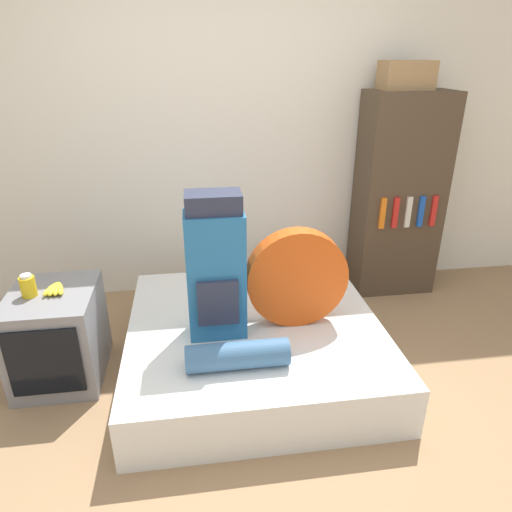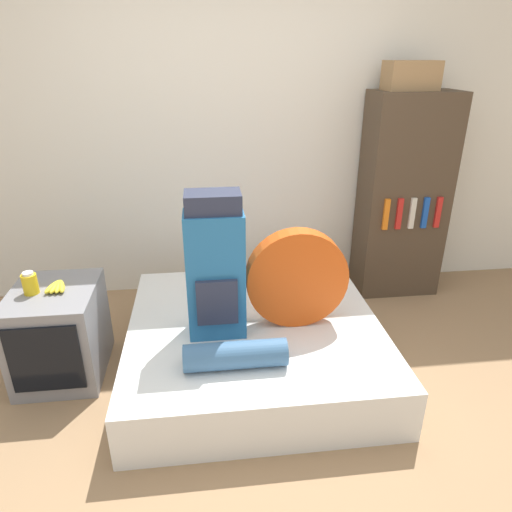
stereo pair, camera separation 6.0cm
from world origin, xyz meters
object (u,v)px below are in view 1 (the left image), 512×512
at_px(bookshelf, 399,196).
at_px(tent_bag, 297,278).
at_px(sleeping_roll, 238,355).
at_px(canister, 28,286).
at_px(cardboard_box, 406,75).
at_px(television, 58,335).
at_px(backpack, 216,269).

bearing_deg(bookshelf, tent_bag, -137.92).
bearing_deg(sleeping_roll, canister, 157.33).
distance_m(sleeping_roll, cardboard_box, 2.33).
relative_size(sleeping_roll, canister, 4.07).
bearing_deg(tent_bag, bookshelf, 42.08).
height_order(television, cardboard_box, cardboard_box).
relative_size(sleeping_roll, cardboard_box, 1.50).
relative_size(sleeping_roll, television, 0.93).
relative_size(sleeping_roll, bookshelf, 0.34).
bearing_deg(television, cardboard_box, 19.30).
distance_m(bookshelf, cardboard_box, 0.90).
bearing_deg(canister, cardboard_box, 18.85).
xyz_separation_m(backpack, cardboard_box, (1.46, 0.99, 0.97)).
distance_m(backpack, television, 1.07).
height_order(bookshelf, cardboard_box, cardboard_box).
xyz_separation_m(sleeping_roll, canister, (-1.15, 0.48, 0.25)).
relative_size(backpack, cardboard_box, 2.36).
xyz_separation_m(backpack, television, (-0.96, 0.14, -0.45)).
bearing_deg(backpack, cardboard_box, 34.02).
distance_m(tent_bag, television, 1.49).
bearing_deg(canister, television, 7.30).
bearing_deg(canister, backpack, -6.67).
bearing_deg(canister, sleeping_roll, -22.67).
distance_m(backpack, cardboard_box, 2.01).
distance_m(television, canister, 0.37).
xyz_separation_m(bookshelf, cardboard_box, (-0.07, -0.00, 0.90)).
bearing_deg(bookshelf, cardboard_box, -178.50).
bearing_deg(bookshelf, sleeping_roll, -137.15).
relative_size(backpack, television, 1.46).
xyz_separation_m(backpack, tent_bag, (0.48, 0.05, -0.11)).
bearing_deg(cardboard_box, television, -160.70).
bearing_deg(sleeping_roll, cardboard_box, 44.14).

